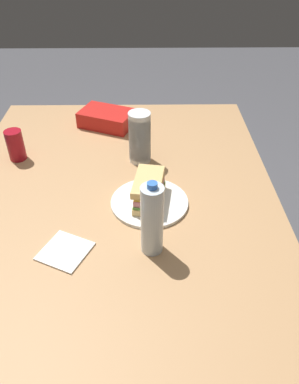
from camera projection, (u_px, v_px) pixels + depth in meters
ground_plane at (124, 315)px, 1.80m from camera, size 8.00×8.00×0.00m
dining_table at (117, 210)px, 1.40m from camera, size 1.42×1.13×0.74m
paper_plate at (150, 202)px, 1.29m from camera, size 0.26×0.26×0.01m
sandwich at (149, 191)px, 1.27m from camera, size 0.19×0.12×0.08m
soda_can_red at (16, 145)px, 1.48m from camera, size 0.07×0.07×0.12m
chip_bag at (107, 118)px, 1.72m from camera, size 0.23×0.27×0.07m
water_bottle_tall at (152, 220)px, 1.06m from camera, size 0.06×0.06×0.24m
plastic_cup_stack at (140, 138)px, 1.45m from camera, size 0.08×0.08×0.20m
paper_napkin at (65, 251)px, 1.12m from camera, size 0.17×0.17×0.01m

